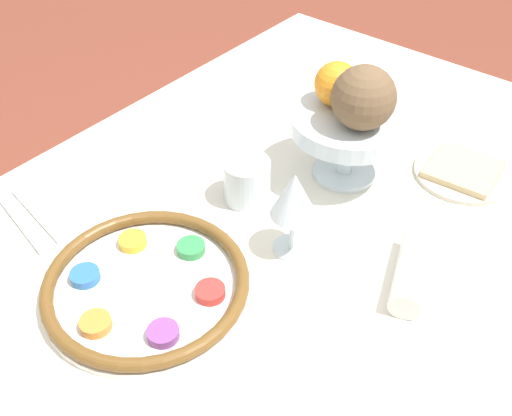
% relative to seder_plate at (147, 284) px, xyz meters
% --- Properties ---
extents(dining_table, '(1.49, 0.98, 0.71)m').
position_rel_seder_plate_xyz_m(dining_table, '(0.18, -0.08, -0.37)').
color(dining_table, silver).
rests_on(dining_table, ground_plane).
extents(seder_plate, '(0.30, 0.30, 0.03)m').
position_rel_seder_plate_xyz_m(seder_plate, '(0.00, 0.00, 0.00)').
color(seder_plate, silver).
rests_on(seder_plate, dining_table).
extents(wine_glass, '(0.07, 0.07, 0.15)m').
position_rel_seder_plate_xyz_m(wine_glass, '(0.20, -0.11, 0.09)').
color(wine_glass, silver).
rests_on(wine_glass, dining_table).
extents(fruit_stand, '(0.20, 0.20, 0.13)m').
position_rel_seder_plate_xyz_m(fruit_stand, '(0.42, -0.07, 0.09)').
color(fruit_stand, silver).
rests_on(fruit_stand, dining_table).
extents(orange_fruit, '(0.08, 0.08, 0.08)m').
position_rel_seder_plate_xyz_m(orange_fruit, '(0.43, -0.03, 0.15)').
color(orange_fruit, orange).
rests_on(orange_fruit, fruit_stand).
extents(coconut, '(0.10, 0.10, 0.10)m').
position_rel_seder_plate_xyz_m(coconut, '(0.40, -0.10, 0.16)').
color(coconut, brown).
rests_on(coconut, fruit_stand).
extents(bread_plate, '(0.17, 0.17, 0.02)m').
position_rel_seder_plate_xyz_m(bread_plate, '(0.55, -0.24, -0.01)').
color(bread_plate, beige).
rests_on(bread_plate, dining_table).
extents(napkin_roll, '(0.16, 0.09, 0.05)m').
position_rel_seder_plate_xyz_m(napkin_roll, '(0.26, -0.29, 0.01)').
color(napkin_roll, white).
rests_on(napkin_roll, dining_table).
extents(cup_near, '(0.08, 0.08, 0.08)m').
position_rel_seder_plate_xyz_m(cup_near, '(0.25, 0.02, 0.02)').
color(cup_near, silver).
rests_on(cup_near, dining_table).
extents(fork_left, '(0.05, 0.17, 0.01)m').
position_rel_seder_plate_xyz_m(fork_left, '(-0.03, 0.26, -0.01)').
color(fork_left, silver).
rests_on(fork_left, dining_table).
extents(fork_right, '(0.05, 0.17, 0.01)m').
position_rel_seder_plate_xyz_m(fork_right, '(0.00, 0.26, -0.01)').
color(fork_right, silver).
rests_on(fork_right, dining_table).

